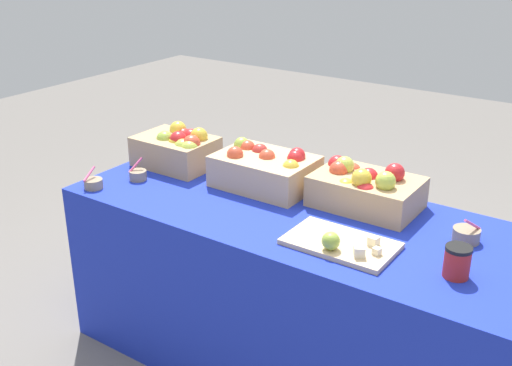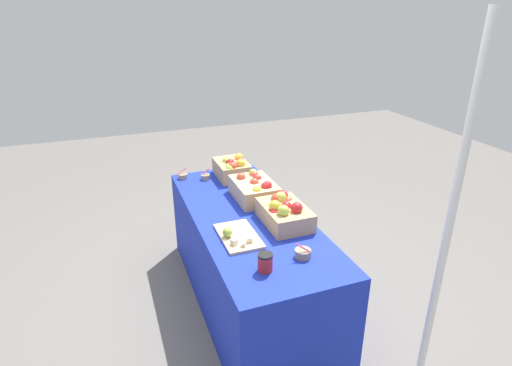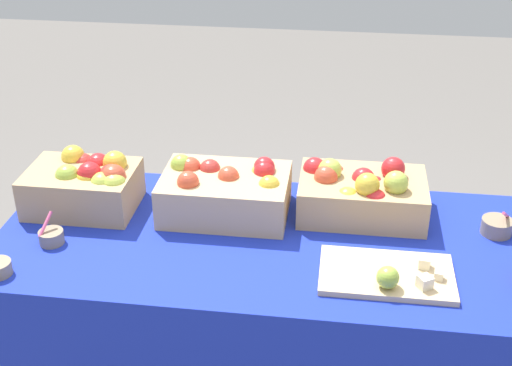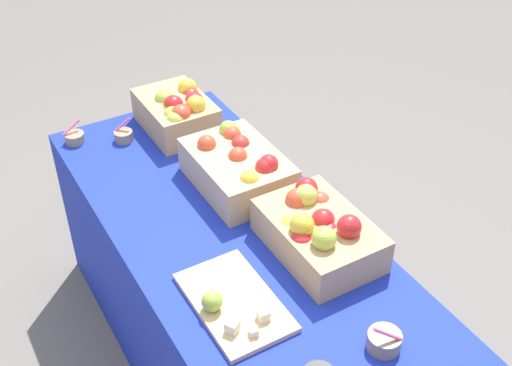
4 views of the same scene
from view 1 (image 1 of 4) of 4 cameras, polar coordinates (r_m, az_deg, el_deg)
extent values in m
plane|color=slate|center=(2.87, 3.41, -16.04)|extent=(10.00, 10.00, 0.00)
cube|color=#192DB7|center=(2.66, 3.59, -9.80)|extent=(1.90, 0.76, 0.74)
cube|color=tan|center=(2.94, -7.32, 2.86)|extent=(0.36, 0.25, 0.14)
sphere|color=#B2332D|center=(3.00, -6.65, 4.25)|extent=(0.08, 0.08, 0.08)
sphere|color=gold|center=(3.01, -7.11, 4.86)|extent=(0.08, 0.08, 0.08)
sphere|color=red|center=(2.95, -5.92, 4.17)|extent=(0.08, 0.08, 0.08)
sphere|color=gold|center=(2.88, -7.21, 3.58)|extent=(0.08, 0.08, 0.08)
sphere|color=#B2C64C|center=(2.80, -6.06, 3.07)|extent=(0.08, 0.08, 0.08)
sphere|color=#B2332D|center=(2.85, -5.86, 3.56)|extent=(0.08, 0.08, 0.08)
sphere|color=red|center=(2.87, -7.08, 3.92)|extent=(0.08, 0.08, 0.08)
sphere|color=gold|center=(2.88, -5.21, 4.26)|extent=(0.08, 0.08, 0.08)
sphere|color=#B2C64C|center=(2.83, -6.65, 3.21)|extent=(0.08, 0.08, 0.08)
sphere|color=#99B742|center=(2.92, -8.28, 3.94)|extent=(0.08, 0.08, 0.08)
sphere|color=#D14C33|center=(2.82, -5.88, 3.58)|extent=(0.08, 0.08, 0.08)
cube|color=tan|center=(2.68, 0.81, 1.07)|extent=(0.42, 0.29, 0.14)
sphere|color=#D14C33|center=(2.76, -0.78, 3.20)|extent=(0.07, 0.07, 0.07)
sphere|color=#B2332D|center=(2.73, 0.35, 2.87)|extent=(0.07, 0.07, 0.07)
sphere|color=red|center=(2.63, 3.61, 2.24)|extent=(0.07, 0.07, 0.07)
sphere|color=#99B742|center=(2.81, -1.26, 3.16)|extent=(0.07, 0.07, 0.07)
sphere|color=#99B742|center=(2.65, 3.55, 2.09)|extent=(0.07, 0.07, 0.07)
sphere|color=#D14C33|center=(2.66, -1.92, 2.60)|extent=(0.07, 0.07, 0.07)
sphere|color=#D14C33|center=(2.65, 1.01, 2.35)|extent=(0.07, 0.07, 0.07)
sphere|color=red|center=(2.64, 3.76, 2.48)|extent=(0.07, 0.07, 0.07)
sphere|color=#99B742|center=(2.78, -1.30, 3.47)|extent=(0.07, 0.07, 0.07)
sphere|color=gold|center=(2.56, 3.19, 1.38)|extent=(0.07, 0.07, 0.07)
cube|color=tan|center=(2.53, 9.99, -0.79)|extent=(0.41, 0.28, 0.13)
sphere|color=#D14C33|center=(2.55, 7.53, 1.15)|extent=(0.08, 0.08, 0.08)
sphere|color=red|center=(2.42, 9.86, -0.84)|extent=(0.08, 0.08, 0.08)
sphere|color=red|center=(2.52, 10.92, -0.27)|extent=(0.08, 0.08, 0.08)
sphere|color=gold|center=(2.46, 8.18, -0.45)|extent=(0.08, 0.08, 0.08)
sphere|color=red|center=(2.50, 12.51, 0.90)|extent=(0.08, 0.08, 0.08)
sphere|color=#B2C64C|center=(2.56, 8.06, 1.56)|extent=(0.08, 0.08, 0.08)
sphere|color=red|center=(2.52, 10.20, 0.50)|extent=(0.08, 0.08, 0.08)
sphere|color=red|center=(2.62, 7.41, 1.67)|extent=(0.08, 0.08, 0.08)
sphere|color=#D14C33|center=(2.61, 8.74, 1.00)|extent=(0.08, 0.08, 0.08)
sphere|color=#B2C64C|center=(2.41, 11.70, 0.15)|extent=(0.08, 0.08, 0.08)
sphere|color=gold|center=(2.43, 9.58, 0.39)|extent=(0.08, 0.08, 0.08)
cube|color=#D1B284|center=(2.23, 7.70, -5.47)|extent=(0.38, 0.23, 0.02)
cube|color=beige|center=(2.14, 9.38, -6.17)|extent=(0.05, 0.05, 0.04)
sphere|color=#99B742|center=(2.16, 6.82, -5.26)|extent=(0.06, 0.06, 0.06)
cube|color=beige|center=(2.16, 10.94, -6.11)|extent=(0.03, 0.03, 0.02)
cube|color=beige|center=(2.21, 10.65, -5.21)|extent=(0.04, 0.04, 0.03)
cylinder|color=gray|center=(2.82, -10.69, 0.71)|extent=(0.08, 0.08, 0.04)
cylinder|color=#EA598C|center=(2.81, -10.90, 1.61)|extent=(0.03, 0.07, 0.06)
cylinder|color=gray|center=(2.36, 18.58, -4.50)|extent=(0.10, 0.10, 0.05)
cylinder|color=#EA598C|center=(2.33, 19.09, -3.59)|extent=(0.05, 0.09, 0.06)
cylinder|color=gray|center=(2.77, -14.57, -0.06)|extent=(0.08, 0.08, 0.04)
cylinder|color=#EA598C|center=(2.76, -14.93, 0.80)|extent=(0.03, 0.09, 0.05)
cylinder|color=red|center=(2.12, 17.81, -6.97)|extent=(0.08, 0.08, 0.10)
cylinder|color=black|center=(2.09, 17.98, -5.69)|extent=(0.09, 0.09, 0.01)
camera|label=2|loc=(1.76, 91.14, 10.97)|focal=29.40mm
camera|label=3|loc=(1.03, -53.29, 21.40)|focal=48.41mm
camera|label=4|loc=(1.27, 59.75, 31.82)|focal=45.58mm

